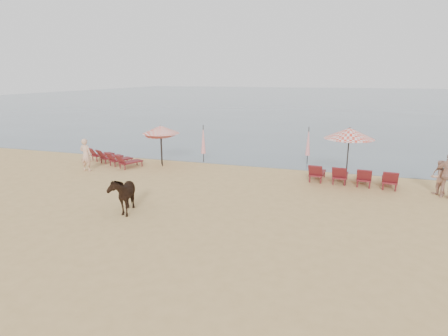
# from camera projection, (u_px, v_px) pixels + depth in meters

# --- Properties ---
(ground) EXTENTS (120.00, 120.00, 0.00)m
(ground) POSITION_uv_depth(u_px,v_px,m) (176.00, 237.00, 11.99)
(ground) COLOR tan
(ground) RESTS_ON ground
(sea) EXTENTS (160.00, 140.00, 0.06)m
(sea) POSITION_uv_depth(u_px,v_px,m) (324.00, 98.00, 85.89)
(sea) COLOR #51606B
(sea) RESTS_ON ground
(lounger_cluster_left) EXTENTS (3.88, 2.86, 0.57)m
(lounger_cluster_left) POSITION_uv_depth(u_px,v_px,m) (113.00, 157.00, 21.77)
(lounger_cluster_left) COLOR maroon
(lounger_cluster_left) RESTS_ON ground
(lounger_cluster_right) EXTENTS (4.03, 1.96, 0.62)m
(lounger_cluster_right) POSITION_uv_depth(u_px,v_px,m) (352.00, 176.00, 17.65)
(lounger_cluster_right) COLOR maroon
(lounger_cluster_right) RESTS_ON ground
(umbrella_open_left_a) EXTENTS (2.05, 2.05, 2.34)m
(umbrella_open_left_a) POSITION_uv_depth(u_px,v_px,m) (161.00, 130.00, 20.81)
(umbrella_open_left_a) COLOR black
(umbrella_open_left_a) RESTS_ON ground
(umbrella_open_left_b) EXTENTS (1.76, 1.79, 2.24)m
(umbrella_open_left_b) POSITION_uv_depth(u_px,v_px,m) (160.00, 131.00, 21.24)
(umbrella_open_left_b) COLOR black
(umbrella_open_left_b) RESTS_ON ground
(umbrella_open_right) EXTENTS (2.25, 2.25, 2.74)m
(umbrella_open_right) POSITION_uv_depth(u_px,v_px,m) (349.00, 133.00, 17.03)
(umbrella_open_right) COLOR black
(umbrella_open_right) RESTS_ON ground
(umbrella_closed_left) EXTENTS (0.27, 0.27, 2.23)m
(umbrella_closed_left) POSITION_uv_depth(u_px,v_px,m) (203.00, 140.00, 21.90)
(umbrella_closed_left) COLOR black
(umbrella_closed_left) RESTS_ON ground
(umbrella_closed_right) EXTENTS (0.27, 0.27, 2.18)m
(umbrella_closed_right) POSITION_uv_depth(u_px,v_px,m) (308.00, 141.00, 21.45)
(umbrella_closed_right) COLOR black
(umbrella_closed_right) RESTS_ON ground
(cow) EXTENTS (1.33, 1.87, 1.44)m
(cow) POSITION_uv_depth(u_px,v_px,m) (123.00, 193.00, 14.06)
(cow) COLOR black
(cow) RESTS_ON ground
(beachgoer_left) EXTENTS (0.67, 0.45, 1.77)m
(beachgoer_left) POSITION_uv_depth(u_px,v_px,m) (86.00, 155.00, 20.08)
(beachgoer_left) COLOR #DBA688
(beachgoer_left) RESTS_ON ground
(beachgoer_right_a) EXTENTS (0.90, 0.83, 1.49)m
(beachgoer_right_a) POSITION_uv_depth(u_px,v_px,m) (438.00, 177.00, 16.22)
(beachgoer_right_a) COLOR tan
(beachgoer_right_a) RESTS_ON ground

